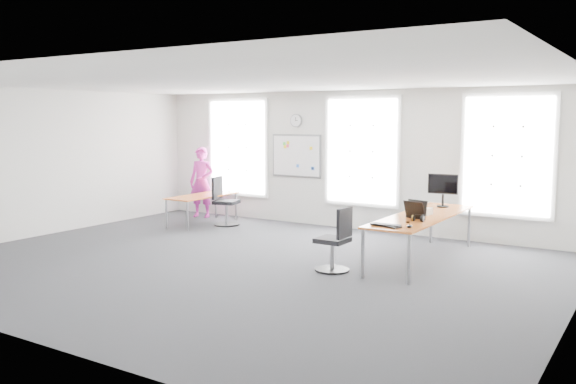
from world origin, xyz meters
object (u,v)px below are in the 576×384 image
Objects in this scene: desk_right at (422,218)px; person at (202,182)px; chair_left at (224,204)px; headphones at (417,218)px; desk_left at (202,197)px; monitor at (443,187)px; keyboard at (386,226)px; chair_right at (336,243)px.

desk_right is 6.36m from person.
headphones is (5.14, -1.61, 0.36)m from chair_left.
chair_left is 0.64× the size of person.
desk_left is 3.01× the size of monitor.
headphones is (0.25, 0.67, 0.04)m from keyboard.
chair_left is at bearing 156.73° from headphones.
chair_right is at bearing -154.49° from keyboard.
headphones is (5.63, -1.44, 0.22)m from desk_left.
chair_left is at bearing 19.17° from desk_left.
chair_right reaches higher than desk_left.
monitor is (-0.01, 1.10, 0.42)m from desk_right.
headphones is 0.32× the size of monitor.
person is at bearing 154.64° from headphones.
desk_right is at bearing -27.14° from person.
person is (-5.27, 3.01, 0.40)m from chair_right.
keyboard is (4.90, -2.28, 0.31)m from chair_left.
chair_left is at bearing 169.14° from desk_right.
person is at bearing 48.40° from chair_left.
desk_right is at bearing -8.20° from desk_left.
desk_right is 5.53m from desk_left.
desk_right is 1.71m from chair_right.
chair_left is (-4.99, 0.96, -0.25)m from desk_right.
person reaches higher than chair_right.
chair_right is 1.35m from headphones.
desk_left is 5.81m from headphones.
chair_right reaches higher than keyboard.
desk_left is 1.78× the size of chair_right.
headphones reaches higher than desk_left.
desk_right is 1.88× the size of person.
keyboard is at bearing -38.33° from person.
chair_right is at bearing -148.93° from headphones.
chair_left reaches higher than desk_right.
keyboard is at bearing -94.07° from desk_right.
person reaches higher than monitor.
monitor is at bearing 105.80° from keyboard.
keyboard is at bearing -115.98° from headphones.
keyboard is 2.47× the size of headphones.
keyboard is 2.45m from monitor.
desk_left is (-5.48, 0.79, -0.12)m from desk_right.
person is 6.17m from monitor.
desk_left is at bearing -61.99° from person.
person reaches higher than keyboard.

